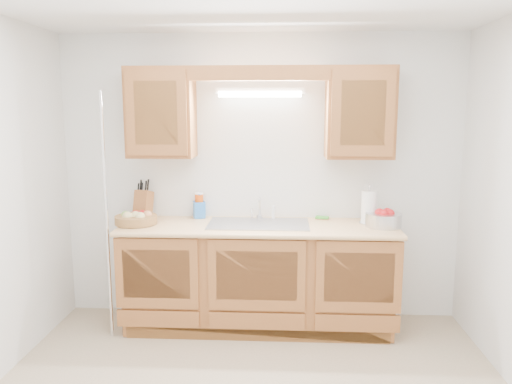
# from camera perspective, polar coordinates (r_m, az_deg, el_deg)

# --- Properties ---
(room) EXTENTS (3.52, 3.50, 2.50)m
(room) POSITION_cam_1_polar(r_m,az_deg,el_deg) (2.95, -0.82, -2.41)
(room) COLOR tan
(room) RESTS_ON ground
(base_cabinets) EXTENTS (2.20, 0.60, 0.86)m
(base_cabinets) POSITION_cam_1_polar(r_m,az_deg,el_deg) (4.32, 0.29, -9.68)
(base_cabinets) COLOR #9E5E2E
(base_cabinets) RESTS_ON ground
(countertop) EXTENTS (2.30, 0.63, 0.04)m
(countertop) POSITION_cam_1_polar(r_m,az_deg,el_deg) (4.18, 0.28, -4.04)
(countertop) COLOR tan
(countertop) RESTS_ON base_cabinets
(upper_cabinet_left) EXTENTS (0.55, 0.33, 0.75)m
(upper_cabinet_left) POSITION_cam_1_polar(r_m,az_deg,el_deg) (4.33, -10.77, 8.88)
(upper_cabinet_left) COLOR #9E5E2E
(upper_cabinet_left) RESTS_ON room
(upper_cabinet_right) EXTENTS (0.55, 0.33, 0.75)m
(upper_cabinet_right) POSITION_cam_1_polar(r_m,az_deg,el_deg) (4.26, 11.76, 8.84)
(upper_cabinet_right) COLOR #9E5E2E
(upper_cabinet_right) RESTS_ON room
(valance) EXTENTS (2.20, 0.05, 0.12)m
(valance) POSITION_cam_1_polar(r_m,az_deg,el_deg) (4.08, 0.30, 13.45)
(valance) COLOR #9E5E2E
(valance) RESTS_ON room
(fluorescent_fixture) EXTENTS (0.76, 0.08, 0.08)m
(fluorescent_fixture) POSITION_cam_1_polar(r_m,az_deg,el_deg) (4.30, 0.45, 11.34)
(fluorescent_fixture) COLOR white
(fluorescent_fixture) RESTS_ON room
(sink) EXTENTS (0.84, 0.46, 0.36)m
(sink) POSITION_cam_1_polar(r_m,az_deg,el_deg) (4.21, 0.30, -4.66)
(sink) COLOR #9E9EA3
(sink) RESTS_ON countertop
(wire_shelf_pole) EXTENTS (0.03, 0.03, 2.00)m
(wire_shelf_pole) POSITION_cam_1_polar(r_m,az_deg,el_deg) (4.15, -16.71, -2.86)
(wire_shelf_pole) COLOR silver
(wire_shelf_pole) RESTS_ON ground
(outlet_plate) EXTENTS (0.08, 0.01, 0.12)m
(outlet_plate) POSITION_cam_1_polar(r_m,az_deg,el_deg) (4.49, 12.68, 0.18)
(outlet_plate) COLOR white
(outlet_plate) RESTS_ON room
(fruit_basket) EXTENTS (0.46, 0.46, 0.11)m
(fruit_basket) POSITION_cam_1_polar(r_m,az_deg,el_deg) (4.31, -13.55, -2.95)
(fruit_basket) COLOR olive
(fruit_basket) RESTS_ON countertop
(knife_block) EXTENTS (0.16, 0.22, 0.36)m
(knife_block) POSITION_cam_1_polar(r_m,az_deg,el_deg) (4.52, -12.76, -1.35)
(knife_block) COLOR #9E5E2E
(knife_block) RESTS_ON countertop
(orange_canister) EXTENTS (0.09, 0.09, 0.22)m
(orange_canister) POSITION_cam_1_polar(r_m,az_deg,el_deg) (4.46, -6.51, -1.51)
(orange_canister) COLOR #EE500D
(orange_canister) RESTS_ON countertop
(soap_bottle) EXTENTS (0.13, 0.13, 0.22)m
(soap_bottle) POSITION_cam_1_polar(r_m,az_deg,el_deg) (4.45, -6.52, -1.57)
(soap_bottle) COLOR blue
(soap_bottle) RESTS_ON countertop
(sponge) EXTENTS (0.13, 0.10, 0.02)m
(sponge) POSITION_cam_1_polar(r_m,az_deg,el_deg) (4.43, 7.57, -2.96)
(sponge) COLOR #CC333F
(sponge) RESTS_ON countertop
(paper_towel) EXTENTS (0.16, 0.16, 0.33)m
(paper_towel) POSITION_cam_1_polar(r_m,az_deg,el_deg) (4.30, 12.79, -1.74)
(paper_towel) COLOR silver
(paper_towel) RESTS_ON countertop
(apple_bowl) EXTENTS (0.34, 0.34, 0.15)m
(apple_bowl) POSITION_cam_1_polar(r_m,az_deg,el_deg) (4.24, 14.39, -2.97)
(apple_bowl) COLOR silver
(apple_bowl) RESTS_ON countertop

